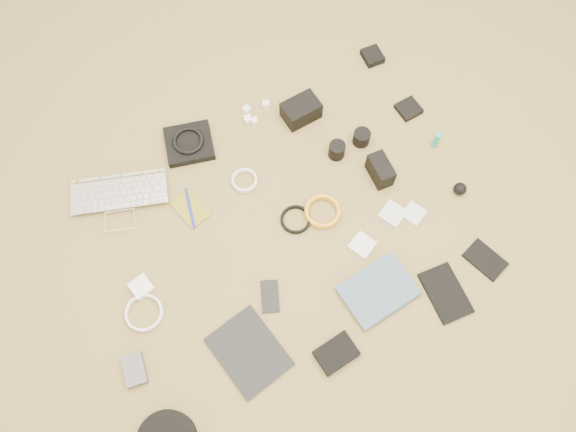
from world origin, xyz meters
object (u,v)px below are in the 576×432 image
tablet (249,352)px  phone (270,296)px  laptop (120,205)px  paperback (394,313)px  dslr_camera (301,110)px

tablet → phone: bearing=32.6°
laptop → paperback: 1.04m
dslr_camera → phone: bearing=-130.0°
dslr_camera → paperback: 0.84m
laptop → tablet: 0.71m
dslr_camera → phone: (-0.45, -0.58, -0.04)m
dslr_camera → phone: dslr_camera is taller
dslr_camera → paperback: size_ratio=0.58×
phone → laptop: bearing=143.8°
tablet → paperback: bearing=-22.9°
paperback → laptop: bearing=35.1°
phone → paperback: 0.42m
laptop → dslr_camera: size_ratio=2.53×
laptop → tablet: bearing=-56.0°
dslr_camera → paperback: dslr_camera is taller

